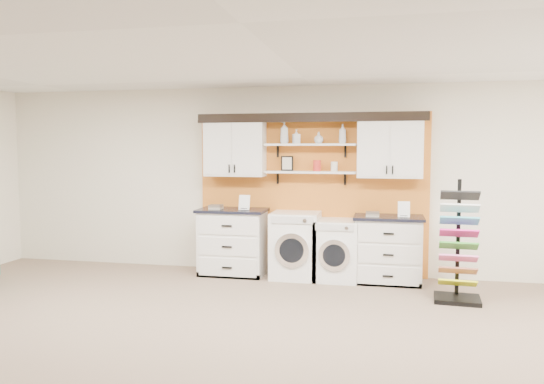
% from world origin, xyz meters
% --- Properties ---
extents(ceiling, '(10.00, 10.00, 0.00)m').
position_xyz_m(ceiling, '(0.00, 0.00, 2.80)').
color(ceiling, white).
rests_on(ceiling, wall_back).
extents(wall_back, '(10.00, 0.00, 10.00)m').
position_xyz_m(wall_back, '(0.00, 4.00, 1.40)').
color(wall_back, silver).
rests_on(wall_back, floor).
extents(accent_panel, '(3.40, 0.07, 2.40)m').
position_xyz_m(accent_panel, '(0.00, 3.96, 1.20)').
color(accent_panel, orange).
rests_on(accent_panel, wall_back).
extents(upper_cabinet_left, '(0.90, 0.35, 0.84)m').
position_xyz_m(upper_cabinet_left, '(-1.13, 3.79, 1.88)').
color(upper_cabinet_left, white).
rests_on(upper_cabinet_left, wall_back).
extents(upper_cabinet_right, '(0.90, 0.35, 0.84)m').
position_xyz_m(upper_cabinet_right, '(1.13, 3.79, 1.88)').
color(upper_cabinet_right, white).
rests_on(upper_cabinet_right, wall_back).
extents(shelf_lower, '(1.32, 0.28, 0.03)m').
position_xyz_m(shelf_lower, '(0.00, 3.80, 1.53)').
color(shelf_lower, white).
rests_on(shelf_lower, wall_back).
extents(shelf_upper, '(1.32, 0.28, 0.03)m').
position_xyz_m(shelf_upper, '(0.00, 3.80, 1.93)').
color(shelf_upper, white).
rests_on(shelf_upper, wall_back).
extents(crown_molding, '(3.30, 0.41, 0.13)m').
position_xyz_m(crown_molding, '(0.00, 3.81, 2.33)').
color(crown_molding, black).
rests_on(crown_molding, wall_back).
extents(picture_frame, '(0.18, 0.02, 0.22)m').
position_xyz_m(picture_frame, '(-0.35, 3.85, 1.66)').
color(picture_frame, black).
rests_on(picture_frame, shelf_lower).
extents(canister_red, '(0.11, 0.11, 0.16)m').
position_xyz_m(canister_red, '(0.10, 3.80, 1.62)').
color(canister_red, red).
rests_on(canister_red, shelf_lower).
extents(canister_cream, '(0.10, 0.10, 0.14)m').
position_xyz_m(canister_cream, '(0.35, 3.80, 1.61)').
color(canister_cream, silver).
rests_on(canister_cream, shelf_lower).
extents(base_cabinet_left, '(1.00, 0.66, 0.98)m').
position_xyz_m(base_cabinet_left, '(-1.13, 3.64, 0.49)').
color(base_cabinet_left, white).
rests_on(base_cabinet_left, floor).
extents(base_cabinet_right, '(0.96, 0.66, 0.94)m').
position_xyz_m(base_cabinet_right, '(1.13, 3.64, 0.47)').
color(base_cabinet_right, white).
rests_on(base_cabinet_right, floor).
extents(washer, '(0.68, 0.71, 0.96)m').
position_xyz_m(washer, '(-0.18, 3.64, 0.48)').
color(washer, white).
rests_on(washer, floor).
extents(dryer, '(0.62, 0.71, 0.86)m').
position_xyz_m(dryer, '(0.41, 3.64, 0.43)').
color(dryer, white).
rests_on(dryer, floor).
extents(sample_rack, '(0.58, 0.50, 1.50)m').
position_xyz_m(sample_rack, '(1.96, 2.88, 0.49)').
color(sample_rack, black).
rests_on(sample_rack, floor).
extents(soap_bottle_a, '(0.15, 0.15, 0.32)m').
position_xyz_m(soap_bottle_a, '(-0.38, 3.80, 2.11)').
color(soap_bottle_a, silver).
rests_on(soap_bottle_a, shelf_upper).
extents(soap_bottle_b, '(0.13, 0.13, 0.21)m').
position_xyz_m(soap_bottle_b, '(-0.20, 3.80, 2.05)').
color(soap_bottle_b, silver).
rests_on(soap_bottle_b, shelf_upper).
extents(soap_bottle_c, '(0.15, 0.15, 0.17)m').
position_xyz_m(soap_bottle_c, '(0.12, 3.80, 2.03)').
color(soap_bottle_c, silver).
rests_on(soap_bottle_c, shelf_upper).
extents(soap_bottle_d, '(0.12, 0.13, 0.28)m').
position_xyz_m(soap_bottle_d, '(0.46, 3.80, 2.08)').
color(soap_bottle_d, silver).
rests_on(soap_bottle_d, shelf_upper).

